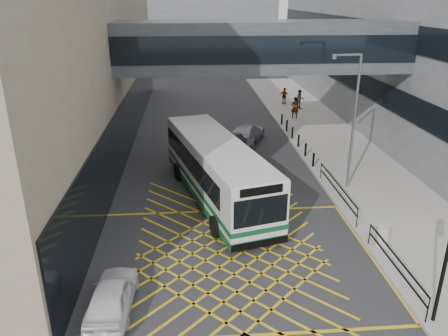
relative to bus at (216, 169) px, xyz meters
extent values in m
plane|color=#333335|center=(0.27, -6.06, -1.76)|extent=(120.00, 120.00, 0.00)
cube|color=black|center=(-5.69, 9.94, 0.24)|extent=(0.10, 41.50, 4.00)
cube|color=black|center=(12.23, 17.94, 2.24)|extent=(0.10, 43.50, 1.60)
cube|color=black|center=(12.23, 17.94, 6.24)|extent=(0.10, 43.50, 1.60)
cube|color=slate|center=(-1.73, 53.94, 7.24)|extent=(28.00, 16.00, 18.00)
cube|color=#3F444A|center=(3.27, 5.94, 5.74)|extent=(20.00, 4.00, 3.00)
cube|color=black|center=(3.27, 3.92, 5.74)|extent=(19.50, 0.06, 1.60)
cube|color=black|center=(3.27, 7.96, 5.74)|extent=(19.50, 0.06, 1.60)
cube|color=#A29D94|center=(9.27, 8.94, -1.68)|extent=(6.00, 54.00, 0.16)
cube|color=gold|center=(0.27, -6.06, -1.76)|extent=(12.00, 9.00, 0.01)
cube|color=silver|center=(0.03, -0.12, 0.04)|extent=(5.52, 11.92, 2.86)
cube|color=#0E4A27|center=(0.03, -0.12, -1.21)|extent=(5.58, 11.98, 0.36)
cube|color=#0E4A27|center=(0.03, -0.12, -0.65)|extent=(5.60, 11.98, 0.23)
cube|color=black|center=(-0.13, 0.50, 0.41)|extent=(5.21, 10.51, 1.11)
cube|color=black|center=(1.51, -5.72, 0.30)|extent=(2.37, 0.70, 1.27)
cube|color=black|center=(1.51, -5.74, 1.25)|extent=(1.86, 0.55, 0.37)
cube|color=silver|center=(0.03, -0.12, 1.47)|extent=(5.48, 11.82, 0.11)
cube|color=black|center=(1.51, -5.74, -1.23)|extent=(2.58, 0.78, 0.32)
cube|color=black|center=(-1.45, 5.51, -1.23)|extent=(2.58, 0.78, 0.32)
cylinder|color=black|center=(-0.29, -4.14, -1.23)|extent=(0.56, 1.10, 1.06)
cylinder|color=black|center=(2.29, -3.46, -1.23)|extent=(0.56, 1.10, 1.06)
cylinder|color=black|center=(-2.12, 2.81, -1.23)|extent=(0.56, 1.10, 1.06)
cylinder|color=black|center=(0.46, 3.49, -1.23)|extent=(0.56, 1.10, 1.06)
imported|color=silver|center=(-4.23, -8.92, -1.13)|extent=(1.80, 4.04, 1.26)
imported|color=black|center=(1.46, 7.57, -1.05)|extent=(2.54, 4.77, 1.42)
imported|color=gray|center=(2.92, 9.76, -1.01)|extent=(3.71, 5.28, 1.51)
cylinder|color=black|center=(6.72, -10.49, 0.20)|extent=(0.15, 0.15, 3.60)
cylinder|color=slate|center=(7.61, 0.65, 2.12)|extent=(0.16, 0.16, 7.45)
cube|color=slate|center=(6.87, 0.57, 5.84)|extent=(1.49, 0.24, 0.09)
cylinder|color=slate|center=(6.13, 0.50, 5.77)|extent=(0.28, 0.28, 0.23)
cylinder|color=#ADA89E|center=(6.92, -5.74, -1.11)|extent=(0.57, 0.57, 0.99)
cube|color=black|center=(6.42, -8.06, -0.65)|extent=(0.05, 5.00, 0.05)
cube|color=black|center=(6.42, -8.06, -1.05)|extent=(0.05, 5.00, 0.05)
cube|color=black|center=(6.42, -1.06, -0.65)|extent=(0.05, 6.00, 0.05)
cube|color=black|center=(6.42, -1.06, -1.05)|extent=(0.05, 6.00, 0.05)
cylinder|color=black|center=(6.42, -10.56, -1.10)|extent=(0.04, 0.04, 1.00)
cylinder|color=black|center=(6.42, -5.56, -1.10)|extent=(0.04, 0.04, 1.00)
cylinder|color=black|center=(6.42, -4.06, -1.10)|extent=(0.04, 0.04, 1.00)
cylinder|color=black|center=(6.42, 1.94, -1.10)|extent=(0.04, 0.04, 1.00)
cylinder|color=black|center=(6.52, 3.94, -1.15)|extent=(0.14, 0.14, 0.90)
cylinder|color=black|center=(6.52, 5.94, -1.15)|extent=(0.14, 0.14, 0.90)
cylinder|color=black|center=(6.52, 7.94, -1.15)|extent=(0.14, 0.14, 0.90)
cylinder|color=black|center=(6.52, 9.94, -1.15)|extent=(0.14, 0.14, 0.90)
cylinder|color=black|center=(6.52, 11.94, -1.15)|extent=(0.14, 0.14, 0.90)
cylinder|color=black|center=(6.52, 13.94, -1.15)|extent=(0.14, 0.14, 0.90)
imported|color=gray|center=(8.05, 15.78, -0.63)|extent=(0.78, 0.56, 1.94)
imported|color=gray|center=(9.35, 19.19, -0.68)|extent=(1.00, 0.72, 1.85)
imported|color=gray|center=(8.31, 21.41, -0.78)|extent=(1.06, 0.92, 1.64)
camera|label=1|loc=(-1.31, -21.78, 8.64)|focal=35.00mm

